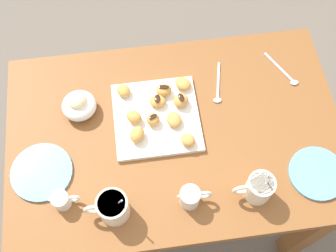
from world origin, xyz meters
The scene contains 26 objects.
ground_plane centered at (0.00, 0.00, 0.00)m, with size 8.00×8.00×0.00m, color #665B51.
dining_table centered at (0.00, 0.00, 0.61)m, with size 1.08×0.70×0.76m.
pastry_plate_square centered at (0.05, -0.06, 0.76)m, with size 0.27×0.27×0.02m, color silver.
coffee_mug_cream_left centered at (-0.21, 0.23, 0.81)m, with size 0.12×0.08×0.14m.
coffee_mug_cream_right centered at (0.21, 0.23, 0.81)m, with size 0.13×0.09×0.14m.
cream_pitcher_white centered at (-0.01, 0.23, 0.80)m, with size 0.10×0.06×0.07m.
ice_cream_bowl centered at (0.30, -0.12, 0.79)m, with size 0.11×0.11×0.08m.
chocolate_sauce_pitcher centered at (0.36, 0.18, 0.79)m, with size 0.09×0.05×0.06m.
saucer_sky_left centered at (0.42, 0.08, 0.76)m, with size 0.19×0.19×0.01m, color #66A8DB.
saucer_sky_right centered at (-0.41, 0.19, 0.76)m, with size 0.17×0.17×0.01m, color #66A8DB.
loose_spoon_near_saucer centered at (-0.17, -0.15, 0.76)m, with size 0.05×0.16×0.01m.
loose_spoon_by_plate centered at (-0.40, -0.17, 0.76)m, with size 0.09×0.14×0.01m.
beignet_0 centered at (-0.03, 0.04, 0.79)m, with size 0.04×0.05×0.03m, color #D19347.
beignet_1 centered at (0.12, 0.01, 0.79)m, with size 0.05×0.04×0.04m, color #D19347.
beignet_2 centered at (0.02, -0.14, 0.79)m, with size 0.05×0.05×0.03m, color #D19347.
chocolate_drizzle_2 centered at (0.02, -0.14, 0.81)m, with size 0.04×0.02×0.01m, color black.
beignet_3 centered at (-0.03, -0.10, 0.79)m, with size 0.05×0.05×0.04m, color #D19347.
chocolate_drizzle_3 centered at (-0.03, -0.10, 0.81)m, with size 0.03×0.02×0.01m, color black.
beignet_4 centered at (0.15, -0.16, 0.79)m, with size 0.05×0.04×0.03m, color #D19347.
beignet_5 centered at (0.07, -0.04, 0.79)m, with size 0.04×0.04×0.04m, color #D19347.
chocolate_drizzle_5 centered at (0.07, -0.04, 0.81)m, with size 0.03×0.02×0.01m, color black.
beignet_6 centered at (-0.05, -0.16, 0.79)m, with size 0.06×0.05×0.03m, color #D19347.
beignet_7 centered at (0.00, -0.03, 0.79)m, with size 0.06×0.05×0.03m, color #D19347.
beignet_8 centered at (0.04, -0.11, 0.79)m, with size 0.05×0.05×0.03m, color #D19347.
chocolate_drizzle_8 centered at (0.04, -0.11, 0.80)m, with size 0.03×0.02×0.01m, color black.
beignet_9 centered at (0.13, -0.06, 0.79)m, with size 0.05×0.04×0.04m, color #D19347.
Camera 1 is at (0.10, 0.57, 1.99)m, focal length 45.40 mm.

